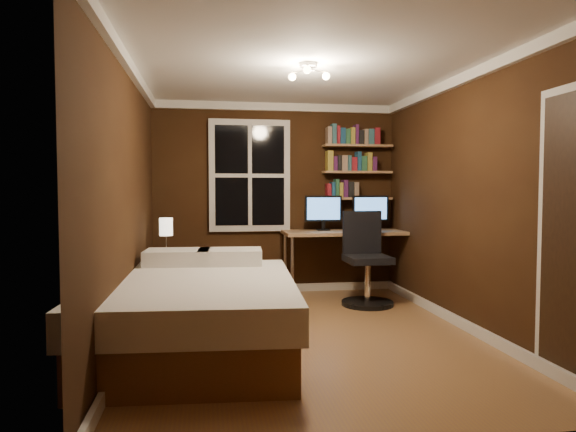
{
  "coord_description": "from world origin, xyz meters",
  "views": [
    {
      "loc": [
        -0.91,
        -4.66,
        1.37
      ],
      "look_at": [
        -0.1,
        0.45,
        1.1
      ],
      "focal_mm": 32.0,
      "sensor_mm": 36.0,
      "label": 1
    }
  ],
  "objects": [
    {
      "name": "bookshelf_middle",
      "position": [
        1.08,
        1.98,
        1.6
      ],
      "size": [
        0.92,
        0.22,
        0.03
      ],
      "primitive_type": "cube",
      "color": "#9E724C",
      "rests_on": "wall_back"
    },
    {
      "name": "bedside_lamp",
      "position": [
        -1.37,
        1.27,
        0.83
      ],
      "size": [
        0.15,
        0.15,
        0.43
      ],
      "primitive_type": null,
      "color": "#F5EACF",
      "rests_on": "nightstand"
    },
    {
      "name": "ceiling_fixture",
      "position": [
        0.0,
        -0.1,
        2.4
      ],
      "size": [
        0.44,
        0.44,
        0.18
      ],
      "primitive_type": null,
      "color": "beige",
      "rests_on": "ceiling"
    },
    {
      "name": "monitor_right",
      "position": [
        1.22,
        1.84,
        1.06
      ],
      "size": [
        0.49,
        0.12,
        0.45
      ],
      "primitive_type": null,
      "color": "black",
      "rests_on": "desk"
    },
    {
      "name": "wall_back",
      "position": [
        0.0,
        2.1,
        1.25
      ],
      "size": [
        3.2,
        0.04,
        2.5
      ],
      "primitive_type": "cube",
      "color": "black",
      "rests_on": "ground"
    },
    {
      "name": "bookshelf_upper",
      "position": [
        1.08,
        1.98,
        1.95
      ],
      "size": [
        0.92,
        0.22,
        0.03
      ],
      "primitive_type": "cube",
      "color": "#9E724C",
      "rests_on": "wall_back"
    },
    {
      "name": "bookshelf_lower",
      "position": [
        1.08,
        1.98,
        1.25
      ],
      "size": [
        0.92,
        0.22,
        0.03
      ],
      "primitive_type": "cube",
      "color": "#9E724C",
      "rests_on": "wall_back"
    },
    {
      "name": "ceiling",
      "position": [
        0.0,
        0.0,
        2.5
      ],
      "size": [
        3.2,
        4.2,
        0.02
      ],
      "primitive_type": "cube",
      "color": "white",
      "rests_on": "wall_back"
    },
    {
      "name": "books_row_lower",
      "position": [
        1.08,
        1.98,
        1.38
      ],
      "size": [
        0.42,
        0.16,
        0.23
      ],
      "primitive_type": null,
      "color": "maroon",
      "rests_on": "bookshelf_lower"
    },
    {
      "name": "nightstand",
      "position": [
        -1.37,
        1.27,
        0.31
      ],
      "size": [
        0.57,
        0.57,
        0.61
      ],
      "primitive_type": "cube",
      "rotation": [
        0.0,
        0.0,
        -0.17
      ],
      "color": "brown",
      "rests_on": "ground"
    },
    {
      "name": "books_row_middle",
      "position": [
        1.08,
        1.98,
        1.73
      ],
      "size": [
        0.6,
        0.16,
        0.23
      ],
      "primitive_type": null,
      "color": "navy",
      "rests_on": "bookshelf_middle"
    },
    {
      "name": "radiator",
      "position": [
        -0.55,
        1.99,
        0.29
      ],
      "size": [
        0.39,
        0.14,
        0.59
      ],
      "primitive_type": "cube",
      "color": "beige",
      "rests_on": "ground"
    },
    {
      "name": "window",
      "position": [
        -0.35,
        2.06,
        1.55
      ],
      "size": [
        1.06,
        0.06,
        1.46
      ],
      "primitive_type": "cube",
      "color": "silver",
      "rests_on": "wall_back"
    },
    {
      "name": "desk_lamp",
      "position": [
        1.7,
        1.56,
        1.06
      ],
      "size": [
        0.14,
        0.32,
        0.44
      ],
      "primitive_type": null,
      "color": "silver",
      "rests_on": "desk"
    },
    {
      "name": "floor",
      "position": [
        0.0,
        0.0,
        0.0
      ],
      "size": [
        4.2,
        4.2,
        0.0
      ],
      "primitive_type": "plane",
      "color": "olive",
      "rests_on": "ground"
    },
    {
      "name": "wall_right",
      "position": [
        1.6,
        0.0,
        1.25
      ],
      "size": [
        0.04,
        4.2,
        2.5
      ],
      "primitive_type": "cube",
      "color": "black",
      "rests_on": "ground"
    },
    {
      "name": "monitor_left",
      "position": [
        0.59,
        1.84,
        1.06
      ],
      "size": [
        0.49,
        0.12,
        0.45
      ],
      "primitive_type": null,
      "color": "black",
      "rests_on": "desk"
    },
    {
      "name": "office_chair",
      "position": [
        0.96,
        1.18,
        0.44
      ],
      "size": [
        0.61,
        0.61,
        1.11
      ],
      "rotation": [
        0.0,
        0.0,
        0.02
      ],
      "color": "black",
      "rests_on": "ground"
    },
    {
      "name": "wall_left",
      "position": [
        -1.6,
        0.0,
        1.25
      ],
      "size": [
        0.04,
        4.2,
        2.5
      ],
      "primitive_type": "cube",
      "color": "black",
      "rests_on": "ground"
    },
    {
      "name": "bed",
      "position": [
        -1.0,
        -0.26,
        0.33
      ],
      "size": [
        1.78,
        2.36,
        0.77
      ],
      "rotation": [
        0.0,
        0.0,
        -0.07
      ],
      "color": "brown",
      "rests_on": "ground"
    },
    {
      "name": "books_row_upper",
      "position": [
        1.08,
        1.98,
        2.08
      ],
      "size": [
        0.66,
        0.16,
        0.23
      ],
      "primitive_type": null,
      "color": "#285E3B",
      "rests_on": "bookshelf_upper"
    },
    {
      "name": "desk",
      "position": [
        0.94,
        1.75,
        0.78
      ],
      "size": [
        1.76,
        0.66,
        0.84
      ],
      "color": "#9E724C",
      "rests_on": "ground"
    }
  ]
}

